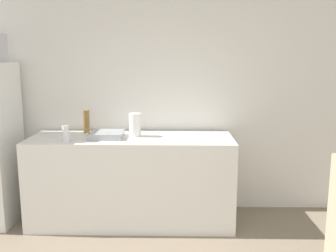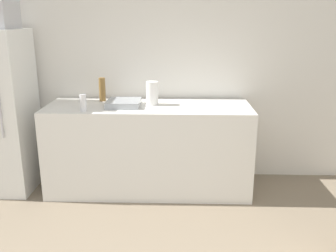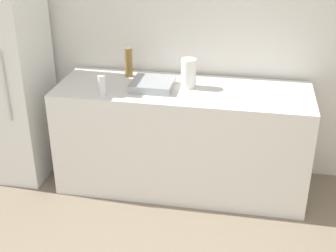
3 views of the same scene
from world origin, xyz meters
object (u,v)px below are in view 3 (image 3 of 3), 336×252
(refrigerator, at_px, (8,86))
(bottle_tall, at_px, (129,62))
(bottle_short, at_px, (102,85))
(paper_towel_roll, at_px, (189,73))

(refrigerator, bearing_deg, bottle_tall, 12.33)
(bottle_short, bearing_deg, bottle_tall, 78.61)
(bottle_tall, xyz_separation_m, bottle_short, (-0.09, -0.45, -0.04))
(refrigerator, height_order, paper_towel_roll, refrigerator)
(bottle_tall, height_order, paper_towel_roll, bottle_tall)
(paper_towel_roll, bearing_deg, refrigerator, -177.79)
(bottle_tall, bearing_deg, refrigerator, -167.67)
(refrigerator, relative_size, bottle_tall, 6.68)
(refrigerator, height_order, bottle_short, refrigerator)
(bottle_short, bearing_deg, paper_towel_roll, 24.85)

